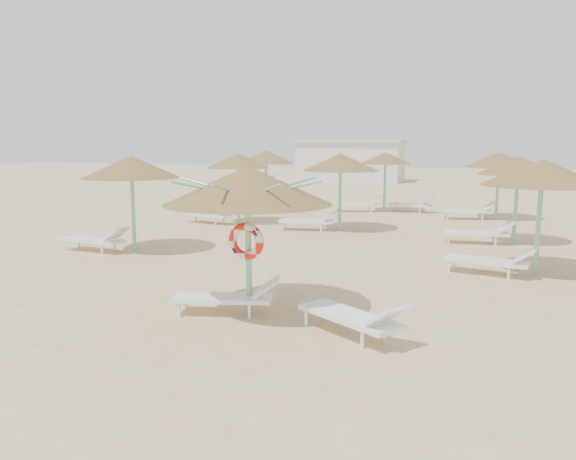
% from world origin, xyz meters
% --- Properties ---
extents(ground, '(120.00, 120.00, 0.00)m').
position_xyz_m(ground, '(0.00, 0.00, 0.00)').
color(ground, '#D7B983').
rests_on(ground, ground).
extents(main_palapa, '(2.98, 2.98, 2.67)m').
position_xyz_m(main_palapa, '(0.18, 0.06, 2.32)').
color(main_palapa, '#77CEAD').
rests_on(main_palapa, ground).
extents(lounger_main_a, '(1.98, 1.05, 0.69)m').
position_xyz_m(lounger_main_a, '(-0.13, -0.08, 0.33)').
color(lounger_main_a, white).
rests_on(lounger_main_a, ground).
extents(lounger_main_b, '(2.01, 1.60, 0.73)m').
position_xyz_m(lounger_main_b, '(2.27, -0.54, 0.35)').
color(lounger_main_b, white).
rests_on(lounger_main_b, ground).
extents(palapa_field, '(19.63, 14.11, 2.70)m').
position_xyz_m(palapa_field, '(1.80, 9.93, 2.31)').
color(palapa_field, '#77CEAD').
rests_on(palapa_field, ground).
extents(service_hut, '(8.40, 4.40, 3.25)m').
position_xyz_m(service_hut, '(-6.00, 35.00, 1.64)').
color(service_hut, silver).
rests_on(service_hut, ground).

